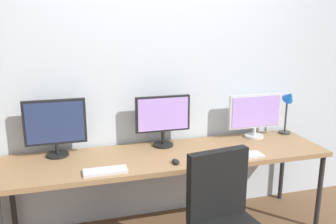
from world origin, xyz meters
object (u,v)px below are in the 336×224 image
at_px(monitor_right, 255,114).
at_px(keyboard_left, 105,171).
at_px(desk, 170,159).
at_px(monitor_left, 55,125).
at_px(desk_lamp, 288,104).
at_px(monitor_center, 163,118).
at_px(computer_mouse, 176,162).
at_px(keyboard_right, 243,156).

relative_size(monitor_right, keyboard_left, 1.65).
height_order(desk, monitor_left, monitor_left).
xyz_separation_m(desk, desk_lamp, (1.24, 0.20, 0.35)).
relative_size(monitor_center, keyboard_left, 1.52).
distance_m(desk, monitor_left, 0.97).
height_order(monitor_center, computer_mouse, monitor_center).
relative_size(desk_lamp, keyboard_left, 1.40).
bearing_deg(monitor_right, desk_lamp, -1.29).
bearing_deg(monitor_left, monitor_right, -0.00).
bearing_deg(computer_mouse, keyboard_right, -2.00).
distance_m(monitor_center, computer_mouse, 0.49).
height_order(desk_lamp, keyboard_right, desk_lamp).
relative_size(desk, monitor_center, 5.54).
bearing_deg(monitor_right, keyboard_left, -163.15).
height_order(monitor_right, computer_mouse, monitor_right).
bearing_deg(computer_mouse, desk_lamp, 18.27).
xyz_separation_m(monitor_left, desk_lamp, (2.14, -0.01, 0.04)).
bearing_deg(desk, monitor_left, 166.73).
bearing_deg(desk, monitor_center, 90.00).
distance_m(desk, monitor_right, 0.96).
bearing_deg(keyboard_left, monitor_left, 127.55).
bearing_deg(keyboard_left, monitor_right, 16.85).
height_order(keyboard_left, keyboard_right, same).
xyz_separation_m(monitor_right, keyboard_left, (-1.46, -0.44, -0.22)).
distance_m(desk_lamp, computer_mouse, 1.35).
xyz_separation_m(monitor_center, keyboard_right, (0.56, -0.44, -0.25)).
xyz_separation_m(monitor_right, keyboard_right, (-0.34, -0.44, -0.22)).
height_order(monitor_right, keyboard_right, monitor_right).
distance_m(desk, computer_mouse, 0.22).
height_order(keyboard_right, computer_mouse, computer_mouse).
distance_m(monitor_left, desk_lamp, 2.15).
bearing_deg(monitor_left, desk_lamp, -0.21).
bearing_deg(keyboard_left, monitor_center, 38.30).
relative_size(desk, monitor_right, 5.09).
bearing_deg(desk_lamp, computer_mouse, -161.73).
distance_m(monitor_left, keyboard_right, 1.55).
xyz_separation_m(keyboard_right, computer_mouse, (-0.57, 0.02, 0.01)).
relative_size(monitor_right, computer_mouse, 5.50).
bearing_deg(monitor_right, monitor_left, 180.00).
xyz_separation_m(monitor_right, computer_mouse, (-0.91, -0.42, -0.21)).
xyz_separation_m(desk, monitor_right, (0.90, 0.21, 0.27)).
xyz_separation_m(monitor_center, computer_mouse, (-0.01, -0.42, -0.24)).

